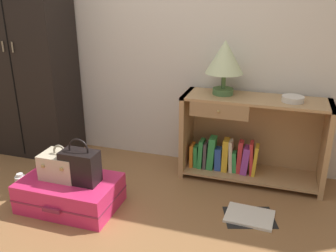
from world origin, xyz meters
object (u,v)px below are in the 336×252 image
object	(u,v)px
train_case	(61,165)
bottle	(21,186)
handbag	(80,166)
open_book_on_floor	(249,216)
wardrobe	(26,43)
bowl	(293,99)
suitcase_large	(70,193)
table_lamp	(225,59)
bookshelf	(246,140)

from	to	relation	value
train_case	bottle	size ratio (longest dim) A/B	1.40
bottle	handbag	bearing A→B (deg)	0.21
bottle	open_book_on_floor	xyz separation A→B (m)	(1.74, 0.26, -0.08)
train_case	bottle	distance (m)	0.44
bottle	wardrobe	bearing A→B (deg)	117.97
bowl	handbag	world-z (taller)	bowl
handbag	bottle	size ratio (longest dim) A/B	1.71
bowl	suitcase_large	xyz separation A→B (m)	(-1.51, -0.82, -0.64)
table_lamp	bowl	size ratio (longest dim) A/B	2.60
bowl	open_book_on_floor	bearing A→B (deg)	-110.55
suitcase_large	train_case	distance (m)	0.22
train_case	open_book_on_floor	distance (m)	1.43
wardrobe	bottle	size ratio (longest dim) A/B	10.71
bottle	open_book_on_floor	bearing A→B (deg)	8.51
wardrobe	bottle	bearing A→B (deg)	-62.03
table_lamp	bottle	bearing A→B (deg)	-148.34
bookshelf	open_book_on_floor	distance (m)	0.70
wardrobe	open_book_on_floor	size ratio (longest dim) A/B	5.13
bowl	handbag	size ratio (longest dim) A/B	0.50
handbag	wardrobe	bearing A→B (deg)	140.48
suitcase_large	handbag	xyz separation A→B (m)	(0.11, 0.00, 0.24)
train_case	wardrobe	bearing A→B (deg)	135.63
wardrobe	suitcase_large	distance (m)	1.53
train_case	table_lamp	bearing A→B (deg)	39.22
wardrobe	handbag	bearing A→B (deg)	-39.52
train_case	handbag	world-z (taller)	handbag
bookshelf	bottle	xyz separation A→B (m)	(-1.63, -0.86, -0.26)
bookshelf	train_case	size ratio (longest dim) A/B	4.18
bookshelf	table_lamp	bearing A→B (deg)	177.18
train_case	bowl	bearing A→B (deg)	26.86
bookshelf	open_book_on_floor	world-z (taller)	bookshelf
train_case	handbag	bearing A→B (deg)	-6.93
open_book_on_floor	bookshelf	bearing A→B (deg)	101.20
table_lamp	train_case	world-z (taller)	table_lamp
bowl	train_case	distance (m)	1.82
bookshelf	handbag	bearing A→B (deg)	-141.60
suitcase_large	bottle	bearing A→B (deg)	-179.99
wardrobe	train_case	bearing A→B (deg)	-44.37
suitcase_large	open_book_on_floor	distance (m)	1.33
table_lamp	suitcase_large	bearing A→B (deg)	-138.06
handbag	open_book_on_floor	size ratio (longest dim) A/B	0.82
bowl	open_book_on_floor	xyz separation A→B (m)	(-0.21, -0.56, -0.74)
bookshelf	suitcase_large	size ratio (longest dim) A/B	1.64
suitcase_large	wardrobe	bearing A→B (deg)	137.15
table_lamp	open_book_on_floor	distance (m)	1.23
train_case	bookshelf	bearing A→B (deg)	33.62
open_book_on_floor	wardrobe	bearing A→B (deg)	165.89
bowl	handbag	xyz separation A→B (m)	(-1.41, -0.82, -0.40)
suitcase_large	handbag	distance (m)	0.26
suitcase_large	train_case	xyz separation A→B (m)	(-0.07, 0.02, 0.21)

